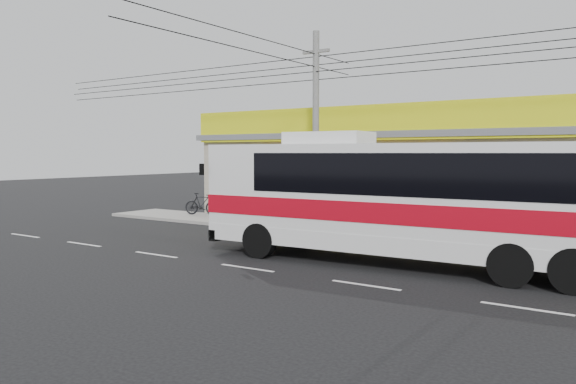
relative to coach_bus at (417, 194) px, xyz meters
The scene contains 8 objects.
ground 4.81m from the coach_bus, behind, with size 120.00×120.00×0.00m, color black.
sidewalk 7.20m from the coach_bus, 127.83° to the left, with size 30.00×3.20×0.15m, color gray.
lane_markings 5.68m from the coach_bus, 143.82° to the right, with size 50.00×0.12×0.01m, color silver, non-canonical shape.
storefront_building 11.74m from the coach_bus, 111.04° to the left, with size 22.60×9.20×5.70m.
coach_bus is the anchor object (origin of this frame).
motorbike_red 9.47m from the coach_bus, 150.91° to the left, with size 0.64×1.83×0.96m, color maroon.
motorbike_dark 15.85m from the coach_bus, 157.26° to the left, with size 0.56×1.99×1.19m, color black.
utility_pole 9.56m from the coach_bus, 143.71° to the left, with size 34.00×14.00×8.81m.
Camera 1 is at (10.51, -15.83, 3.52)m, focal length 35.00 mm.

